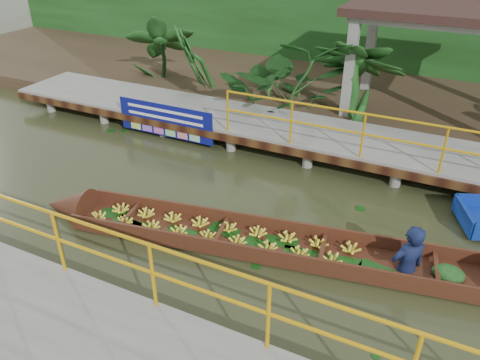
% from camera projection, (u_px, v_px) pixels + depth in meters
% --- Properties ---
extents(ground, '(80.00, 80.00, 0.00)m').
position_uv_depth(ground, '(214.00, 214.00, 9.22)').
color(ground, '#2D3118').
rests_on(ground, ground).
extents(land_strip, '(30.00, 8.00, 0.45)m').
position_uv_depth(land_strip, '(326.00, 90.00, 14.96)').
color(land_strip, '#36281B').
rests_on(land_strip, ground).
extents(far_dock, '(16.00, 2.06, 1.66)m').
position_uv_depth(far_dock, '(280.00, 129.00, 11.65)').
color(far_dock, slate).
rests_on(far_dock, ground).
extents(pavilion, '(4.40, 3.00, 3.00)m').
position_uv_depth(pavilion, '(439.00, 21.00, 11.59)').
color(pavilion, slate).
rests_on(pavilion, ground).
extents(foliage_backdrop, '(30.00, 0.80, 4.00)m').
position_uv_depth(foliage_backdrop, '(352.00, 18.00, 16.02)').
color(foliage_backdrop, '#173B13').
rests_on(foliage_backdrop, ground).
extents(vendor_boat, '(9.09, 2.38, 2.10)m').
position_uv_depth(vendor_boat, '(290.00, 241.00, 8.07)').
color(vendor_boat, '#391C0F').
rests_on(vendor_boat, ground).
extents(blue_banner, '(2.75, 0.04, 0.86)m').
position_uv_depth(blue_banner, '(165.00, 120.00, 11.92)').
color(blue_banner, navy).
rests_on(blue_banner, ground).
extents(tropical_plants, '(14.40, 1.40, 1.75)m').
position_uv_depth(tropical_plants, '(350.00, 81.00, 12.24)').
color(tropical_plants, '#173B13').
rests_on(tropical_plants, ground).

